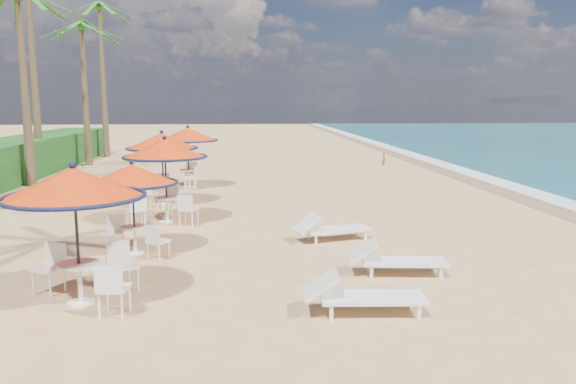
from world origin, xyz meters
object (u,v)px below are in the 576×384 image
Objects in this scene: station_0 at (77,200)px; lounger_far at (330,228)px; station_1 at (133,183)px; lounger_mid at (394,259)px; station_2 at (165,159)px; station_3 at (161,150)px; lounger_near at (360,295)px; station_4 at (188,140)px.

station_0 reaches higher than lounger_far.
station_1 is 1.08× the size of lounger_mid.
lounger_mid is at bearing 10.90° from station_0.
station_2 is 5.59m from lounger_far.
station_3 is 1.26× the size of lounger_mid.
station_1 is at bearing 140.73° from lounger_near.
station_3 is 1.00× the size of station_4.
station_2 reaches higher than lounger_far.
lounger_mid is (5.49, -12.78, -1.69)m from station_4.
lounger_near is (4.91, -11.07, -1.59)m from station_3.
lounger_near is 5.23m from lounger_far.
lounger_far is (5.19, -5.85, -1.61)m from station_3.
station_2 is at bearing 84.79° from station_0.
station_4 is (0.05, 7.04, 0.09)m from station_2.
station_1 is 3.57m from station_2.
station_4 is 14.02m from lounger_mid.
station_4 is (0.35, 10.59, 0.29)m from station_1.
station_2 is 9.16m from lounger_near.
station_0 is at bearing 172.82° from lounger_near.
lounger_far is at bearing -30.07° from station_2.
station_2 reaches higher than station_1.
station_2 is 0.99× the size of station_4.
station_3 reaches higher than station_0.
station_3 is 10.92m from lounger_mid.
station_0 is 3.41m from station_1.
lounger_mid is (5.85, -2.20, -1.40)m from station_1.
station_2 is at bearing 134.76° from lounger_far.
lounger_mid is at bearing -55.59° from station_3.
station_3 is (-0.56, 3.17, 0.00)m from station_2.
station_1 reaches higher than lounger_mid.
station_1 is at bearing -87.80° from station_3.
station_2 reaches higher than station_0.
lounger_far is (5.27, 4.25, -1.58)m from station_0.
lounger_mid reaches higher than lounger_far.
lounger_near is at bearing -11.04° from station_0.
station_2 is 8.14m from lounger_mid.
station_1 is at bearing -91.90° from station_4.
lounger_mid is 0.99× the size of lounger_far.
station_3 is at bearing 92.20° from station_1.
lounger_far is at bearing -64.75° from station_4.
lounger_near is (4.35, -7.90, -1.59)m from station_2.
station_3 is 1.25× the size of lounger_far.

